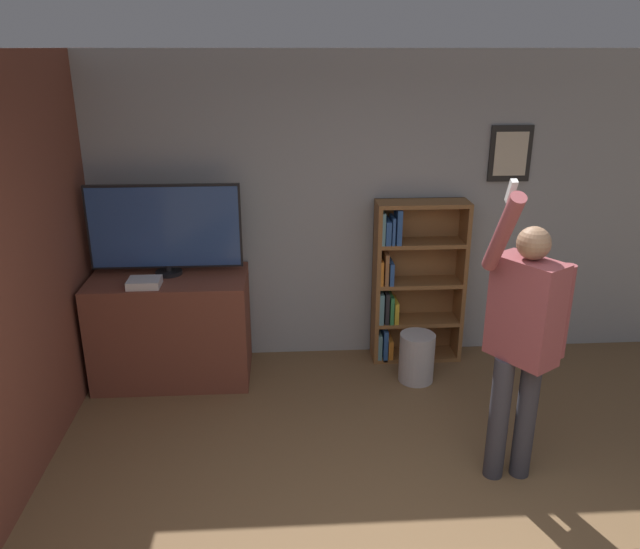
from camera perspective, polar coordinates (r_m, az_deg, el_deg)
wall_back at (r=5.52m, az=2.90°, el=5.85°), size 6.50×0.09×2.70m
wall_side_brick at (r=4.31m, az=-26.25°, el=-0.42°), size 0.06×4.70×2.70m
tv_ledge at (r=5.47m, az=-13.35°, el=-4.72°), size 1.29×0.70×0.92m
television at (r=5.24m, az=-13.99°, el=4.09°), size 1.24×0.22×0.76m
game_console at (r=5.12m, az=-15.76°, el=-0.74°), size 0.25×0.20×0.06m
bookshelf at (r=5.62m, az=8.20°, el=-0.83°), size 0.80×0.28×1.47m
person at (r=4.05m, az=18.07°, el=-5.14°), size 0.56×0.57×2.05m
waste_bin at (r=5.43m, az=8.83°, el=-7.50°), size 0.30×0.30×0.43m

